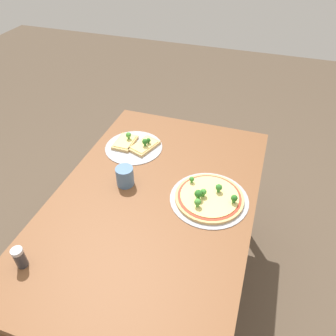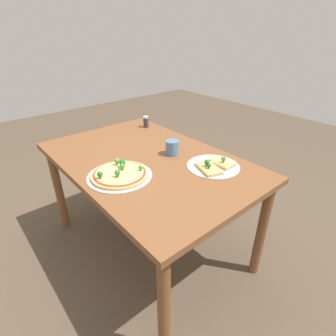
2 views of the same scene
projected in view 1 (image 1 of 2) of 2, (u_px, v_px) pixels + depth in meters
ground_plane at (156, 285)px, 1.96m from camera, size 8.00×8.00×0.00m
dining_table at (153, 212)px, 1.55m from camera, size 1.40×0.91×0.73m
pizza_tray_whole at (209, 197)px, 1.48m from camera, size 0.36×0.36×0.07m
pizza_tray_slice at (135, 145)px, 1.79m from camera, size 0.31×0.31×0.07m
drinking_cup at (125, 176)px, 1.54m from camera, size 0.08×0.08×0.09m
condiment_shaker at (20, 258)px, 1.20m from camera, size 0.04×0.04×0.09m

